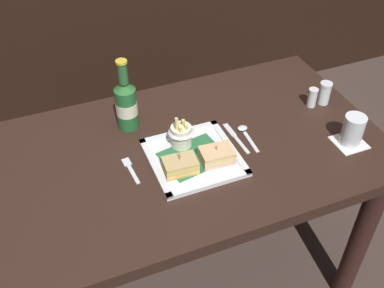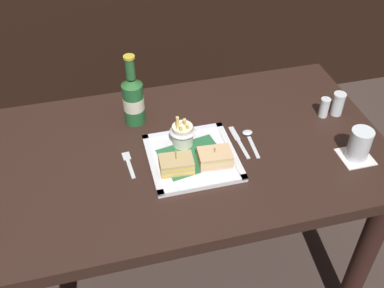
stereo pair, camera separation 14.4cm
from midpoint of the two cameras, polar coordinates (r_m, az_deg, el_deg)
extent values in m
plane|color=#41322C|center=(2.06, 2.05, -16.21)|extent=(6.00, 6.00, 0.00)
cube|color=black|center=(1.50, 2.70, -1.22)|extent=(1.27, 0.75, 0.04)
cylinder|color=black|center=(1.82, 22.84, -13.04)|extent=(0.07, 0.07, 0.70)
cylinder|color=#36161A|center=(1.95, -16.38, -6.28)|extent=(0.07, 0.07, 0.70)
cylinder|color=#302817|center=(2.14, 14.62, -0.78)|extent=(0.07, 0.07, 0.70)
cube|color=white|center=(1.44, 2.89, -1.89)|extent=(0.28, 0.28, 0.01)
cube|color=#27673C|center=(1.44, 2.90, -1.72)|extent=(0.22, 0.18, 0.00)
cube|color=white|center=(1.35, 4.46, -5.23)|extent=(0.28, 0.02, 0.01)
cube|color=white|center=(1.53, 1.54, 1.50)|extent=(0.28, 0.02, 0.01)
cube|color=silver|center=(1.41, -2.07, -2.54)|extent=(0.02, 0.28, 0.01)
cube|color=white|center=(1.47, 7.68, -0.80)|extent=(0.02, 0.28, 0.01)
cube|color=tan|center=(1.39, 1.01, -3.19)|extent=(0.11, 0.08, 0.01)
cube|color=#E8B754|center=(1.39, 1.02, -2.94)|extent=(0.11, 0.08, 0.01)
cube|color=tan|center=(1.38, 1.02, -2.68)|extent=(0.11, 0.08, 0.01)
cube|color=gold|center=(1.38, 1.02, -2.42)|extent=(0.11, 0.08, 0.01)
cube|color=tan|center=(1.37, 1.03, -2.15)|extent=(0.11, 0.08, 0.01)
cylinder|color=tan|center=(1.37, 1.03, -2.16)|extent=(0.00, 0.00, 0.08)
cube|color=#D7B085|center=(1.42, 5.74, -2.32)|extent=(0.11, 0.08, 0.01)
cube|color=#DBA28A|center=(1.42, 5.76, -2.07)|extent=(0.11, 0.08, 0.01)
cube|color=#DCC289|center=(1.41, 5.79, -1.82)|extent=(0.11, 0.08, 0.01)
cube|color=#E3CB75|center=(1.40, 5.81, -1.56)|extent=(0.11, 0.08, 0.01)
cube|color=#DCB17C|center=(1.40, 5.83, -1.30)|extent=(0.11, 0.08, 0.01)
cylinder|color=tan|center=(1.40, 5.82, -1.51)|extent=(0.00, 0.00, 0.06)
cylinder|color=silver|center=(1.46, 1.63, 0.99)|extent=(0.07, 0.07, 0.07)
cone|color=silver|center=(1.44, 1.66, 2.00)|extent=(0.08, 0.08, 0.03)
cube|color=#F1CC73|center=(1.42, 1.09, 2.03)|extent=(0.01, 0.01, 0.08)
cube|color=#DDBD58|center=(1.43, 2.30, 1.58)|extent=(0.01, 0.01, 0.05)
cube|color=#EDDF75|center=(1.42, 1.67, 1.30)|extent=(0.02, 0.01, 0.05)
cube|color=#E6C35A|center=(1.44, 1.87, 2.12)|extent=(0.01, 0.02, 0.06)
cube|color=#EDDF7D|center=(1.44, 1.44, 1.63)|extent=(0.02, 0.02, 0.05)
cylinder|color=#21602F|center=(1.55, -4.67, 4.98)|extent=(0.07, 0.07, 0.15)
cone|color=#2D672F|center=(1.50, -4.85, 7.68)|extent=(0.07, 0.07, 0.03)
cylinder|color=#275D2F|center=(1.48, -4.96, 9.28)|extent=(0.03, 0.03, 0.07)
cylinder|color=gold|center=(1.45, -5.05, 10.65)|extent=(0.04, 0.04, 0.01)
cylinder|color=beige|center=(1.55, -4.67, 5.07)|extent=(0.07, 0.07, 0.05)
cube|color=white|center=(1.57, 22.24, -1.62)|extent=(0.10, 0.10, 0.00)
cylinder|color=silver|center=(1.53, 22.75, -0.14)|extent=(0.07, 0.07, 0.10)
cylinder|color=silver|center=(1.55, 22.46, -0.97)|extent=(0.06, 0.06, 0.04)
cube|color=silver|center=(1.42, -4.81, -3.23)|extent=(0.02, 0.09, 0.00)
cube|color=silver|center=(1.46, -5.43, -1.64)|extent=(0.03, 0.04, 0.00)
cube|color=silver|center=(1.50, 9.16, -0.74)|extent=(0.02, 0.10, 0.00)
cube|color=silver|center=(1.55, 7.95, 1.21)|extent=(0.02, 0.07, 0.00)
cube|color=silver|center=(1.51, 10.40, -0.52)|extent=(0.02, 0.11, 0.00)
ellipsoid|color=silver|center=(1.55, 9.57, 1.31)|extent=(0.03, 0.03, 0.01)
cylinder|color=silver|center=(1.68, 18.55, 4.11)|extent=(0.03, 0.03, 0.06)
cylinder|color=white|center=(1.69, 18.46, 3.78)|extent=(0.03, 0.03, 0.03)
cylinder|color=silver|center=(1.66, 18.81, 5.09)|extent=(0.03, 0.03, 0.01)
cylinder|color=silver|center=(1.71, 20.06, 4.50)|extent=(0.04, 0.04, 0.07)
cylinder|color=#382822|center=(1.71, 19.95, 4.10)|extent=(0.04, 0.04, 0.04)
cylinder|color=silver|center=(1.68, 20.39, 5.65)|extent=(0.04, 0.04, 0.01)
camera|label=1|loc=(0.07, -87.13, 2.51)|focal=42.72mm
camera|label=2|loc=(0.07, 92.87, -2.51)|focal=42.72mm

